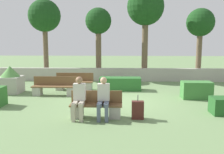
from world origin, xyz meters
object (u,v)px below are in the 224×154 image
Objects in this scene: bench_right_side at (55,88)px; tree_center_left at (98,24)px; tree_rightmost at (200,24)px; bench_front at (96,108)px; person_seated_man at (103,96)px; suitcase at (138,110)px; tree_center_right at (146,9)px; tree_leftmost at (44,17)px; planter_corner_left at (10,80)px; person_seated_woman at (79,96)px; bench_left_side at (74,83)px.

bench_right_side is 0.45× the size of tree_center_left.
tree_rightmost is at bearing 30.96° from bench_right_side.
person_seated_man reaches higher than bench_front.
tree_rightmost is at bearing 62.26° from suitcase.
tree_center_right reaches higher than tree_center_left.
tree_leftmost is at bearing 123.13° from suitcase.
tree_rightmost is at bearing -1.03° from tree_leftmost.
tree_center_left is (-1.99, 8.06, 3.20)m from suitcase.
tree_center_left reaches higher than planter_corner_left.
suitcase is (5.76, -3.74, -0.33)m from planter_corner_left.
suitcase is 8.90m from tree_center_right.
planter_corner_left is 0.23× the size of tree_center_right.
tree_leftmost reaches higher than person_seated_woman.
tree_center_right reaches higher than bench_right_side.
bench_front is 2.16× the size of suitcase.
tree_center_right is at bearing 75.92° from person_seated_man.
bench_front is 1.31× the size of planter_corner_left.
suitcase is (2.90, -4.59, -0.03)m from bench_left_side.
bench_left_side is 5.43m from suitcase.
suitcase is at bearing -5.69° from bench_front.
bench_left_side is at bearing 111.53° from person_seated_man.
bench_front is at bearing -55.86° from bench_right_side.
person_seated_man is 10.13m from tree_rightmost.
bench_left_side is 1.48× the size of planter_corner_left.
tree_center_left is at bearing 71.06° from bench_right_side.
tree_rightmost is (3.40, 0.29, -0.93)m from tree_center_right.
bench_left_side is at bearing 62.71° from bench_right_side.
bench_right_side is 9.72m from tree_rightmost.
tree_leftmost is (-2.54, 3.73, 3.61)m from bench_left_side.
tree_center_right is (4.43, 4.57, 4.03)m from bench_right_side.
suitcase is at bearing 0.20° from person_seated_man.
bench_left_side is 0.94× the size of bench_right_side.
tree_center_left is (0.91, 3.46, 3.16)m from bench_left_side.
bench_right_side is 0.45× the size of tree_rightmost.
suitcase is at bearing -96.46° from tree_center_right.
person_seated_man is (1.81, -4.60, 0.40)m from bench_left_side.
bench_front is at bearing -63.39° from tree_leftmost.
tree_rightmost is (5.37, 8.16, 2.71)m from person_seated_man.
bench_left_side is at bearing -55.80° from tree_leftmost.
bench_right_side is 0.40× the size of tree_leftmost.
bench_front is at bearing -106.02° from tree_center_right.
person_seated_woman is at bearing -43.81° from planter_corner_left.
bench_front is 0.37× the size of tree_center_left.
bench_front is 0.38× the size of tree_rightmost.
tree_leftmost is 1.13× the size of tree_center_left.
tree_leftmost is at bearing 117.58° from person_seated_man.
suitcase is at bearing -49.53° from bench_left_side.
tree_center_left is at bearing 48.86° from planter_corner_left.
suitcase is at bearing 0.06° from person_seated_woman.
bench_front is at bearing -39.16° from planter_corner_left.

